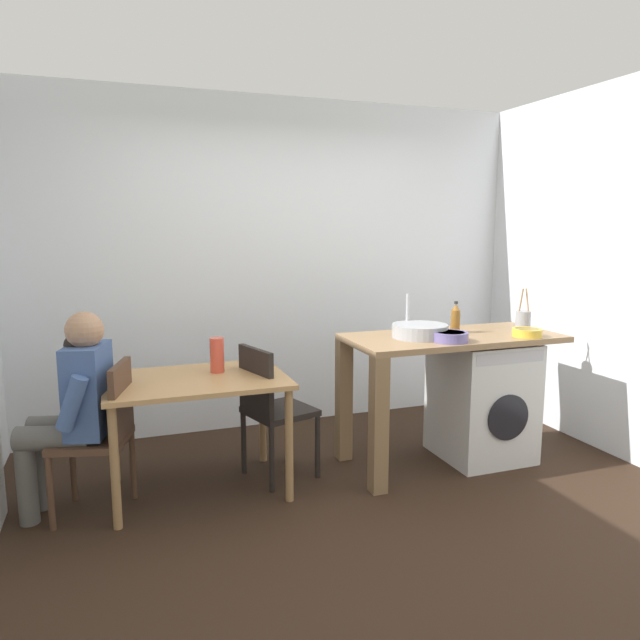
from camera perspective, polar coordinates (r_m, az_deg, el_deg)
name	(u,v)px	position (r m, az deg, el deg)	size (l,w,h in m)	color
ground_plane	(360,511)	(3.64, 3.96, -18.15)	(5.46, 5.46, 0.00)	black
wall_back	(278,265)	(4.90, -4.13, 5.38)	(4.60, 0.10, 2.70)	silver
dining_table	(197,393)	(3.73, -11.98, -6.99)	(1.10, 0.76, 0.74)	tan
chair_person_seat	(104,430)	(3.63, -20.38, -10.08)	(0.49, 0.49, 0.90)	#4C3323
chair_opposite	(270,405)	(3.89, -4.89, -8.27)	(0.50, 0.50, 0.90)	black
seated_person	(74,403)	(3.63, -22.98, -7.53)	(0.55, 0.54, 1.20)	#595651
kitchen_counter	(426,359)	(4.09, 10.29, -3.82)	(1.50, 0.68, 0.92)	olive
washing_machine	(482,399)	(4.42, 15.56, -7.47)	(0.60, 0.61, 0.86)	silver
sink_basin	(420,331)	(4.02, 9.74, -1.05)	(0.38, 0.38, 0.09)	#9EA0A5
tap	(407,313)	(4.16, 8.56, 0.64)	(0.02, 0.02, 0.28)	#B2B2B7
bottle_tall_green	(455,319)	(4.24, 13.12, 0.13)	(0.06, 0.06, 0.23)	brown
mixing_bowl	(450,336)	(3.92, 12.64, -1.56)	(0.23, 0.23, 0.06)	slate
utensil_crock	(523,319)	(4.56, 19.26, 0.06)	(0.11, 0.11, 0.30)	gray
colander	(527,332)	(4.25, 19.61, -1.12)	(0.20, 0.20, 0.06)	gold
vase	(217,355)	(3.80, -10.05, -3.40)	(0.09, 0.09, 0.22)	#D84C38
scissors	(454,337)	(4.06, 13.03, -1.67)	(0.15, 0.06, 0.01)	#B2B2B7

